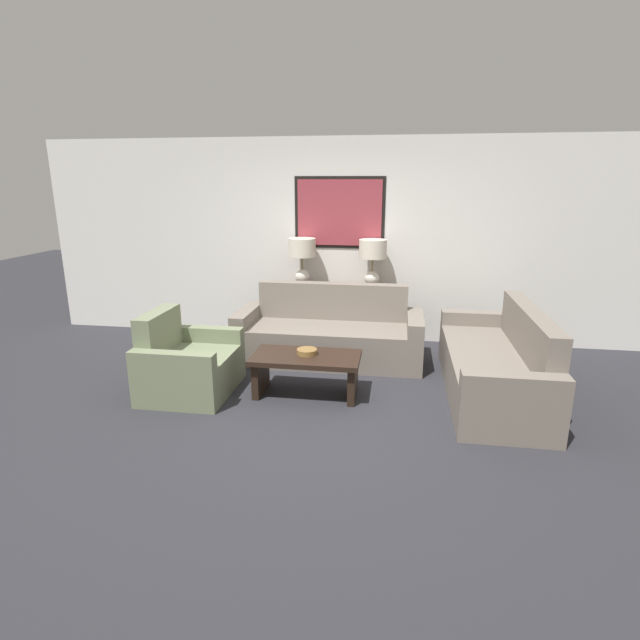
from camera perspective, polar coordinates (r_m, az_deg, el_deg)
ground_plane at (r=4.84m, az=-1.23°, el=-10.08°), size 20.00×20.00×0.00m
back_wall at (r=6.73m, az=2.25°, el=9.05°), size 8.16×0.12×2.65m
console_table at (r=6.65m, az=1.89°, el=0.62°), size 1.48×0.38×0.76m
table_lamp_left at (r=6.56m, az=-2.05°, el=7.60°), size 0.35×0.35×0.62m
table_lamp_right at (r=6.45m, az=6.04°, el=7.39°), size 0.35×0.35×0.62m
couch_by_back_wall at (r=6.02m, az=1.08°, el=-1.81°), size 2.20×0.85×0.89m
couch_by_side at (r=5.36m, az=19.48°, el=-4.94°), size 0.85×2.20×0.89m
coffee_table at (r=5.02m, az=-1.61°, el=-5.32°), size 1.08×0.55×0.42m
decorative_bowl at (r=5.00m, az=-1.50°, el=-3.64°), size 0.20×0.20×0.05m
armchair_near_back_wall at (r=5.29m, az=-14.90°, el=-5.01°), size 0.83×0.98×0.84m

